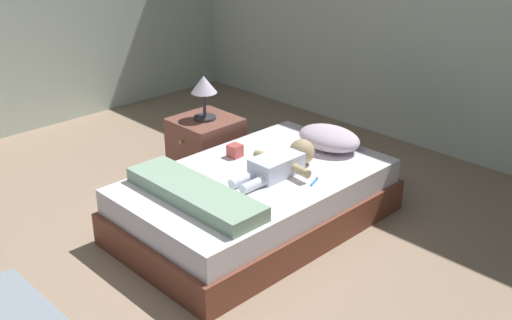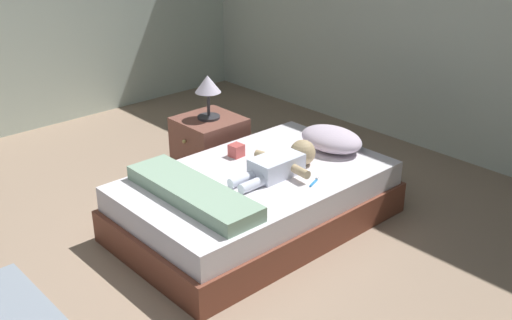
# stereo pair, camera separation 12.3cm
# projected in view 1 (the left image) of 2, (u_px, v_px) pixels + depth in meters

# --- Properties ---
(ground_plane) EXTENTS (8.00, 8.00, 0.00)m
(ground_plane) POSITION_uv_depth(u_px,v_px,m) (161.00, 299.00, 3.41)
(ground_plane) COLOR #A0846D
(bed) EXTENTS (1.11, 1.81, 0.38)m
(bed) POSITION_uv_depth(u_px,v_px,m) (256.00, 200.00, 4.07)
(bed) COLOR brown
(bed) RESTS_ON ground_plane
(pillow) EXTENTS (0.48, 0.34, 0.15)m
(pillow) POSITION_uv_depth(u_px,v_px,m) (329.00, 138.00, 4.35)
(pillow) COLOR silver
(pillow) RESTS_ON bed
(baby) EXTENTS (0.47, 0.68, 0.17)m
(baby) POSITION_uv_depth(u_px,v_px,m) (282.00, 162.00, 3.99)
(baby) COLOR white
(baby) RESTS_ON bed
(toothbrush) EXTENTS (0.05, 0.12, 0.02)m
(toothbrush) POSITION_uv_depth(u_px,v_px,m) (315.00, 181.00, 3.87)
(toothbrush) COLOR #2B8CDD
(toothbrush) RESTS_ON bed
(nightstand) EXTENTS (0.46, 0.49, 0.45)m
(nightstand) POSITION_uv_depth(u_px,v_px,m) (206.00, 146.00, 4.83)
(nightstand) COLOR brown
(nightstand) RESTS_ON ground_plane
(lamp) EXTENTS (0.20, 0.20, 0.34)m
(lamp) POSITION_uv_depth(u_px,v_px,m) (204.00, 88.00, 4.63)
(lamp) COLOR #333338
(lamp) RESTS_ON nightstand
(blanket) EXTENTS (1.00, 0.29, 0.09)m
(blanket) POSITION_uv_depth(u_px,v_px,m) (194.00, 193.00, 3.64)
(blanket) COLOR #91B498
(blanket) RESTS_ON bed
(toy_block) EXTENTS (0.09, 0.09, 0.09)m
(toy_block) POSITION_uv_depth(u_px,v_px,m) (235.00, 151.00, 4.23)
(toy_block) COLOR #CF524F
(toy_block) RESTS_ON bed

